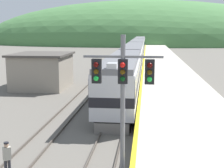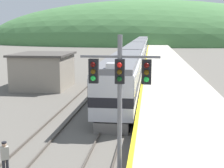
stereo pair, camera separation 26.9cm
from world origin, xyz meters
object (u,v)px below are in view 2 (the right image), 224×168
object	(u,v)px
carriage_fourth	(142,44)
carriage_second	(135,57)
carriage_third	(140,48)
signal_mast_main	(120,86)
track_worker	(5,157)
express_train_lead_car	(123,78)

from	to	relation	value
carriage_fourth	carriage_second	bearing A→B (deg)	-90.00
carriage_third	signal_mast_main	world-z (taller)	signal_mast_main
signal_mast_main	track_worker	world-z (taller)	signal_mast_main
express_train_lead_car	carriage_fourth	distance (m)	68.32
signal_mast_main	carriage_fourth	bearing A→B (deg)	90.83
express_train_lead_car	carriage_second	xyz separation A→B (m)	(0.00, 21.85, -0.01)
carriage_fourth	signal_mast_main	xyz separation A→B (m)	(1.22, -84.15, 2.12)
express_train_lead_car	carriage_second	size ratio (longest dim) A/B	0.86
carriage_fourth	track_worker	size ratio (longest dim) A/B	13.45
express_train_lead_car	track_worker	size ratio (longest dim) A/B	11.51
carriage_fourth	signal_mast_main	world-z (taller)	signal_mast_main
carriage_third	signal_mast_main	xyz separation A→B (m)	(1.22, -60.92, 2.12)
track_worker	express_train_lead_car	bearing A→B (deg)	74.92
track_worker	signal_mast_main	bearing A→B (deg)	-3.17
track_worker	carriage_fourth	bearing A→B (deg)	87.14
carriage_second	carriage_fourth	bearing A→B (deg)	90.00
carriage_second	track_worker	xyz separation A→B (m)	(-4.19, -37.39, -1.40)
carriage_fourth	express_train_lead_car	bearing A→B (deg)	-90.00
express_train_lead_car	carriage_fourth	bearing A→B (deg)	90.00
carriage_second	carriage_third	size ratio (longest dim) A/B	1.00
express_train_lead_car	track_worker	xyz separation A→B (m)	(-4.19, -15.53, -1.42)
carriage_second	carriage_fourth	world-z (taller)	same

